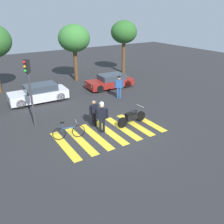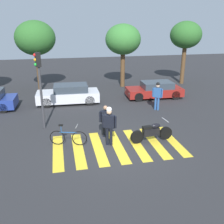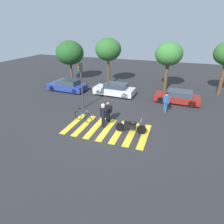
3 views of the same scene
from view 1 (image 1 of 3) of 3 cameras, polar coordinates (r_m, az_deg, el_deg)
name	(u,v)px [view 1 (image 1 of 3)]	position (r m, az deg, el deg)	size (l,w,h in m)	color
ground_plane	(110,132)	(13.58, -0.60, -4.83)	(60.00, 60.00, 0.00)	#2B2B2D
police_motorcycle	(132,117)	(14.37, 4.77, -1.24)	(2.12, 0.62, 1.03)	black
leaning_bicycle	(69,132)	(12.99, -10.30, -4.70)	(1.69, 0.59, 1.01)	black
officer_on_foot	(102,115)	(13.10, -2.42, -0.67)	(0.62, 0.41, 1.85)	black
officer_by_motorcycle	(94,112)	(13.93, -4.32, 0.00)	(0.65, 0.28, 1.61)	black
pedestrian_bystander	(119,85)	(18.43, 1.67, 6.44)	(0.55, 0.46, 1.82)	#2D5999
crosswalk_stripes	(109,132)	(13.58, -0.60, -4.82)	(5.85, 3.31, 0.01)	yellow
car_white_van	(39,93)	(18.67, -17.06, 4.27)	(4.27, 1.84, 1.31)	black
car_maroon_wagon	(110,81)	(21.18, -0.44, 7.35)	(4.14, 1.86, 1.19)	black
traffic_light_pole	(29,83)	(13.84, -19.19, 6.47)	(0.35, 0.30, 4.00)	#38383D
street_tree_far	(74,39)	(23.16, -9.04, 16.92)	(2.93, 2.93, 5.23)	brown
street_tree_end	(124,33)	(25.89, 2.87, 18.43)	(2.70, 2.70, 5.43)	brown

